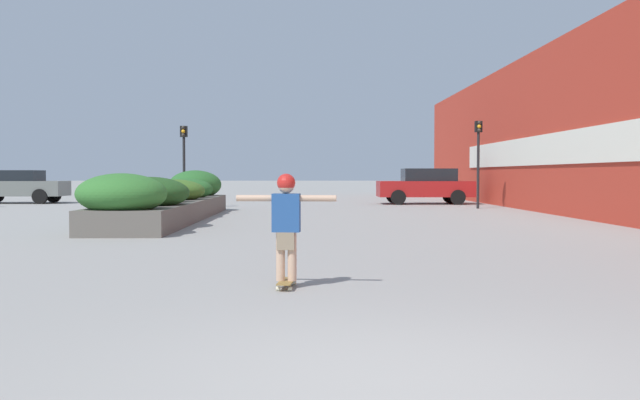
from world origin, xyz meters
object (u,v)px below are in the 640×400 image
(car_center_right, at_px, (17,186))
(car_center_left, at_px, (426,185))
(skateboard, at_px, (286,282))
(car_leftmost, at_px, (617,186))
(traffic_light_left, at_px, (184,152))
(traffic_light_right, at_px, (478,149))
(skateboarder, at_px, (286,216))

(car_center_right, bearing_deg, car_center_left, 86.58)
(skateboard, height_order, car_leftmost, car_leftmost)
(car_center_left, bearing_deg, car_center_right, 86.58)
(car_leftmost, distance_m, car_center_right, 29.54)
(car_center_left, distance_m, car_center_right, 19.52)
(car_center_left, bearing_deg, traffic_light_left, 110.34)
(car_center_left, xyz_separation_m, car_center_right, (-19.48, 1.16, -0.02))
(traffic_light_left, distance_m, traffic_light_right, 11.99)
(skateboarder, height_order, traffic_light_left, traffic_light_left)
(car_leftmost, bearing_deg, car_center_left, 102.88)
(skateboarder, height_order, traffic_light_right, traffic_light_right)
(car_center_right, distance_m, traffic_light_left, 10.34)
(car_center_left, height_order, traffic_light_right, traffic_light_right)
(skateboarder, bearing_deg, traffic_light_right, 75.47)
(car_center_right, relative_size, traffic_light_left, 1.34)
(car_center_right, bearing_deg, car_leftmost, 92.20)
(skateboard, distance_m, traffic_light_right, 21.41)
(skateboard, relative_size, car_leftmost, 0.16)
(traffic_light_right, bearing_deg, skateboard, -109.70)
(skateboarder, relative_size, car_center_right, 0.29)
(skateboarder, bearing_deg, car_center_left, 81.87)
(skateboarder, bearing_deg, traffic_light_left, 108.30)
(traffic_light_left, bearing_deg, car_leftmost, 16.78)
(traffic_light_left, bearing_deg, skateboard, -76.87)
(skateboard, bearing_deg, car_leftmost, 64.60)
(car_center_right, xyz_separation_m, traffic_light_right, (20.86, -5.64, 1.57))
(car_leftmost, height_order, car_center_left, car_center_left)
(skateboard, bearing_deg, traffic_light_right, 75.47)
(skateboard, xyz_separation_m, skateboarder, (0.00, 0.00, 0.82))
(car_leftmost, xyz_separation_m, traffic_light_right, (-8.66, -6.77, 1.60))
(car_center_right, distance_m, traffic_light_right, 21.66)
(traffic_light_left, relative_size, traffic_light_right, 0.95)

